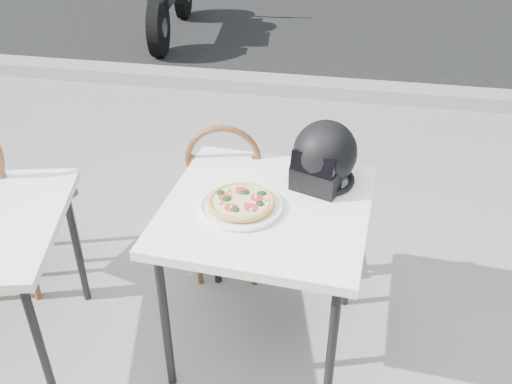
% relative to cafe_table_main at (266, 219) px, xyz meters
% --- Properties ---
extents(ground, '(80.00, 80.00, 0.00)m').
position_rel_cafe_table_main_xyz_m(ground, '(-0.20, -0.09, -0.70)').
color(ground, gray).
rests_on(ground, ground).
extents(curb, '(30.00, 0.25, 0.12)m').
position_rel_cafe_table_main_xyz_m(curb, '(-0.20, 2.91, -0.64)').
color(curb, gray).
rests_on(curb, ground).
extents(cafe_table_main, '(0.86, 0.86, 0.77)m').
position_rel_cafe_table_main_xyz_m(cafe_table_main, '(0.00, 0.00, 0.00)').
color(cafe_table_main, white).
rests_on(cafe_table_main, ground).
extents(plate, '(0.40, 0.40, 0.02)m').
position_rel_cafe_table_main_xyz_m(plate, '(-0.09, -0.04, 0.08)').
color(plate, white).
rests_on(plate, cafe_table_main).
extents(pizza, '(0.33, 0.33, 0.03)m').
position_rel_cafe_table_main_xyz_m(pizza, '(-0.09, -0.04, 0.10)').
color(pizza, '#E2A752').
rests_on(pizza, plate).
extents(helmet, '(0.34, 0.35, 0.27)m').
position_rel_cafe_table_main_xyz_m(helmet, '(0.20, 0.21, 0.19)').
color(helmet, black).
rests_on(helmet, cafe_table_main).
extents(cafe_chair_main, '(0.41, 0.41, 0.93)m').
position_rel_cafe_table_main_xyz_m(cafe_chair_main, '(-0.27, 0.42, -0.18)').
color(cafe_chair_main, brown).
rests_on(cafe_chair_main, ground).
extents(cafe_chair_side, '(0.50, 0.50, 1.05)m').
position_rel_cafe_table_main_xyz_m(cafe_chair_side, '(-1.32, 0.19, -0.12)').
color(cafe_chair_side, brown).
rests_on(cafe_chair_side, ground).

